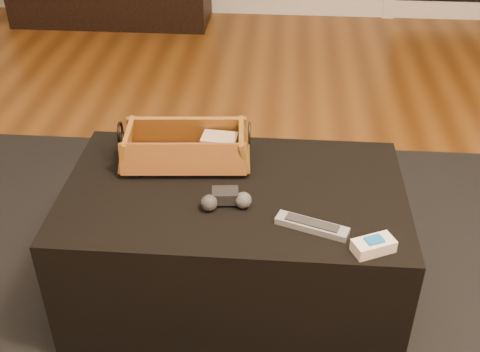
# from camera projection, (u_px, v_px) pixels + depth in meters

# --- Properties ---
(floor) EXTENTS (5.00, 5.50, 0.01)m
(floor) POSITION_uv_depth(u_px,v_px,m) (233.00, 285.00, 2.04)
(floor) COLOR brown
(floor) RESTS_ON ground
(baseboard) EXTENTS (5.00, 0.04, 0.12)m
(baseboard) POSITION_uv_depth(u_px,v_px,m) (267.00, 5.00, 4.26)
(baseboard) COLOR white
(baseboard) RESTS_ON floor
(area_rug) EXTENTS (2.60, 2.00, 0.01)m
(area_rug) POSITION_uv_depth(u_px,v_px,m) (233.00, 305.00, 1.95)
(area_rug) COLOR black
(area_rug) RESTS_ON floor
(ottoman) EXTENTS (1.00, 0.60, 0.42)m
(ottoman) POSITION_uv_depth(u_px,v_px,m) (234.00, 244.00, 1.87)
(ottoman) COLOR black
(ottoman) RESTS_ON area_rug
(tv_remote) EXTENTS (0.21, 0.08, 0.02)m
(tv_remote) POSITION_uv_depth(u_px,v_px,m) (179.00, 157.00, 1.85)
(tv_remote) COLOR black
(tv_remote) RESTS_ON wicker_basket
(cloth_bundle) EXTENTS (0.12, 0.08, 0.06)m
(cloth_bundle) POSITION_uv_depth(u_px,v_px,m) (220.00, 144.00, 1.88)
(cloth_bundle) COLOR tan
(cloth_bundle) RESTS_ON wicker_basket
(wicker_basket) EXTENTS (0.41, 0.24, 0.14)m
(wicker_basket) POSITION_uv_depth(u_px,v_px,m) (186.00, 149.00, 1.85)
(wicker_basket) COLOR #A35724
(wicker_basket) RESTS_ON ottoman
(game_controller) EXTENTS (0.15, 0.09, 0.05)m
(game_controller) POSITION_uv_depth(u_px,v_px,m) (226.00, 199.00, 1.67)
(game_controller) COLOR black
(game_controller) RESTS_ON ottoman
(silver_remote) EXTENTS (0.20, 0.11, 0.02)m
(silver_remote) POSITION_uv_depth(u_px,v_px,m) (312.00, 226.00, 1.60)
(silver_remote) COLOR gray
(silver_remote) RESTS_ON ottoman
(cream_gadget) EXTENTS (0.12, 0.09, 0.04)m
(cream_gadget) POSITION_uv_depth(u_px,v_px,m) (373.00, 245.00, 1.52)
(cream_gadget) COLOR silver
(cream_gadget) RESTS_ON ottoman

